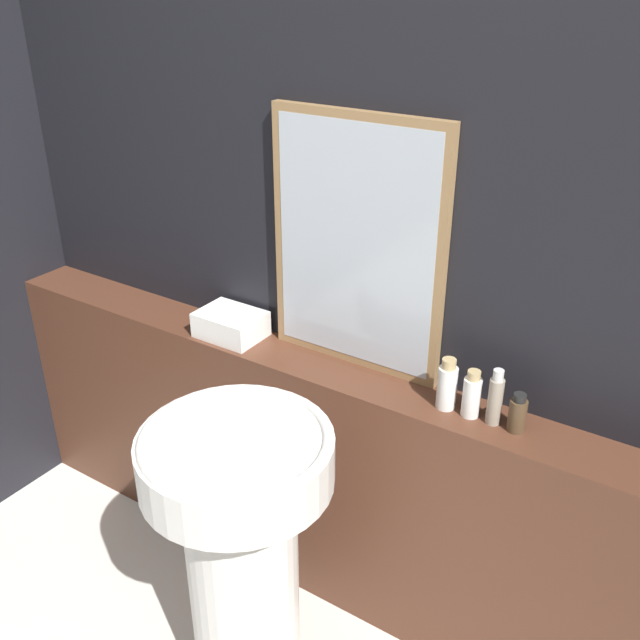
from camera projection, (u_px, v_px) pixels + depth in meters
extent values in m
cube|color=black|center=(384.00, 252.00, 2.08)|extent=(8.00, 0.06, 2.50)
cube|color=#512D1E|center=(355.00, 492.00, 2.35)|extent=(2.91, 0.20, 0.88)
cylinder|color=silver|center=(245.00, 591.00, 2.04)|extent=(0.31, 0.31, 0.80)
cylinder|color=silver|center=(236.00, 460.00, 1.82)|extent=(0.51, 0.51, 0.13)
torus|color=silver|center=(235.00, 439.00, 1.79)|extent=(0.49, 0.49, 0.02)
cube|color=#937047|center=(356.00, 246.00, 2.06)|extent=(0.56, 0.03, 0.77)
cube|color=#B2BCC6|center=(355.00, 247.00, 2.06)|extent=(0.51, 0.02, 0.72)
cube|color=white|center=(231.00, 324.00, 2.37)|extent=(0.21, 0.16, 0.09)
cylinder|color=white|center=(447.00, 388.00, 1.98)|extent=(0.06, 0.06, 0.13)
cylinder|color=tan|center=(449.00, 364.00, 1.94)|extent=(0.04, 0.04, 0.03)
cylinder|color=white|center=(471.00, 397.00, 1.95)|extent=(0.05, 0.05, 0.12)
cylinder|color=tan|center=(474.00, 375.00, 1.91)|extent=(0.04, 0.04, 0.03)
cylinder|color=gray|center=(495.00, 402.00, 1.91)|extent=(0.04, 0.04, 0.14)
cylinder|color=silver|center=(498.00, 375.00, 1.87)|extent=(0.03, 0.03, 0.03)
cylinder|color=#4C3823|center=(517.00, 416.00, 1.89)|extent=(0.05, 0.05, 0.09)
cylinder|color=black|center=(520.00, 398.00, 1.86)|extent=(0.03, 0.03, 0.02)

